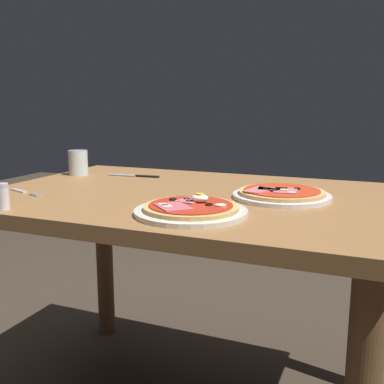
% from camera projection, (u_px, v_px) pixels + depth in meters
% --- Properties ---
extents(dining_table, '(1.18, 0.83, 0.73)m').
position_uv_depth(dining_table, '(186.00, 230.00, 1.40)').
color(dining_table, olive).
rests_on(dining_table, ground).
extents(pizza_foreground, '(0.28, 0.28, 0.05)m').
position_uv_depth(pizza_foreground, '(191.00, 209.00, 1.11)').
color(pizza_foreground, silver).
rests_on(pizza_foreground, dining_table).
extents(pizza_across_left, '(0.28, 0.28, 0.03)m').
position_uv_depth(pizza_across_left, '(281.00, 194.00, 1.30)').
color(pizza_across_left, white).
rests_on(pizza_across_left, dining_table).
extents(water_glass_near, '(0.07, 0.07, 0.09)m').
position_uv_depth(water_glass_near, '(78.00, 164.00, 1.71)').
color(water_glass_near, silver).
rests_on(water_glass_near, dining_table).
extents(fork, '(0.15, 0.07, 0.00)m').
position_uv_depth(fork, '(24.00, 192.00, 1.38)').
color(fork, silver).
rests_on(fork, dining_table).
extents(knife, '(0.20, 0.03, 0.01)m').
position_uv_depth(knife, '(137.00, 176.00, 1.68)').
color(knife, silver).
rests_on(knife, dining_table).
extents(salt_shaker, '(0.03, 0.03, 0.07)m').
position_uv_depth(salt_shaker, '(3.00, 197.00, 1.16)').
color(salt_shaker, white).
rests_on(salt_shaker, dining_table).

